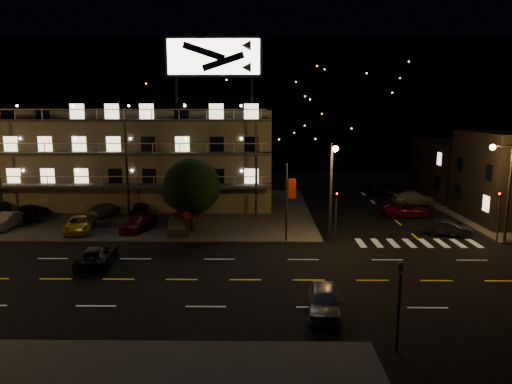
{
  "coord_description": "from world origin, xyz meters",
  "views": [
    {
      "loc": [
        3.01,
        -27.22,
        10.51
      ],
      "look_at": [
        2.58,
        8.0,
        4.19
      ],
      "focal_mm": 32.0,
      "sensor_mm": 36.0,
      "label": 1
    }
  ],
  "objects_px": {
    "lot_car_4": "(177,225)",
    "road_car_east": "(324,300)",
    "tree": "(191,188)",
    "lot_car_2": "(80,224)",
    "road_car_west": "(97,256)",
    "lot_car_7": "(106,209)",
    "side_car_0": "(448,228)"
  },
  "relations": [
    {
      "from": "lot_car_4",
      "to": "road_car_east",
      "type": "xyz_separation_m",
      "value": [
        10.61,
        -15.65,
        -0.08
      ]
    },
    {
      "from": "tree",
      "to": "lot_car_2",
      "type": "bearing_deg",
      "value": -178.54
    },
    {
      "from": "lot_car_2",
      "to": "road_car_west",
      "type": "relative_size",
      "value": 1.01
    },
    {
      "from": "lot_car_7",
      "to": "road_car_west",
      "type": "bearing_deg",
      "value": 125.84
    },
    {
      "from": "road_car_west",
      "to": "side_car_0",
      "type": "bearing_deg",
      "value": -169.1
    },
    {
      "from": "lot_car_4",
      "to": "tree",
      "type": "bearing_deg",
      "value": 0.19
    },
    {
      "from": "tree",
      "to": "side_car_0",
      "type": "relative_size",
      "value": 1.65
    },
    {
      "from": "lot_car_2",
      "to": "road_car_east",
      "type": "bearing_deg",
      "value": -52.52
    },
    {
      "from": "tree",
      "to": "lot_car_7",
      "type": "height_order",
      "value": "tree"
    },
    {
      "from": "lot_car_2",
      "to": "lot_car_7",
      "type": "xyz_separation_m",
      "value": [
        0.19,
        6.21,
        -0.03
      ]
    },
    {
      "from": "road_car_east",
      "to": "road_car_west",
      "type": "xyz_separation_m",
      "value": [
        -14.58,
        7.44,
        -0.06
      ]
    },
    {
      "from": "tree",
      "to": "lot_car_7",
      "type": "bearing_deg",
      "value": 148.01
    },
    {
      "from": "lot_car_2",
      "to": "side_car_0",
      "type": "height_order",
      "value": "lot_car_2"
    },
    {
      "from": "tree",
      "to": "road_car_east",
      "type": "xyz_separation_m",
      "value": [
        9.3,
        -15.92,
        -3.23
      ]
    },
    {
      "from": "lot_car_2",
      "to": "side_car_0",
      "type": "relative_size",
      "value": 1.23
    },
    {
      "from": "lot_car_4",
      "to": "lot_car_7",
      "type": "xyz_separation_m",
      "value": [
        -8.24,
        6.24,
        -0.02
      ]
    },
    {
      "from": "lot_car_4",
      "to": "road_car_east",
      "type": "relative_size",
      "value": 0.9
    },
    {
      "from": "tree",
      "to": "lot_car_7",
      "type": "relative_size",
      "value": 1.48
    },
    {
      "from": "road_car_east",
      "to": "lot_car_4",
      "type": "bearing_deg",
      "value": 130.4
    },
    {
      "from": "lot_car_7",
      "to": "side_car_0",
      "type": "height_order",
      "value": "lot_car_7"
    },
    {
      "from": "tree",
      "to": "road_car_west",
      "type": "xyz_separation_m",
      "value": [
        -5.28,
        -8.47,
        -3.29
      ]
    },
    {
      "from": "tree",
      "to": "road_car_east",
      "type": "distance_m",
      "value": 18.72
    },
    {
      "from": "lot_car_7",
      "to": "lot_car_2",
      "type": "bearing_deg",
      "value": 107.62
    },
    {
      "from": "lot_car_4",
      "to": "side_car_0",
      "type": "relative_size",
      "value": 0.97
    },
    {
      "from": "tree",
      "to": "road_car_west",
      "type": "distance_m",
      "value": 10.51
    },
    {
      "from": "lot_car_2",
      "to": "road_car_east",
      "type": "distance_m",
      "value": 24.66
    },
    {
      "from": "lot_car_2",
      "to": "side_car_0",
      "type": "bearing_deg",
      "value": -13.89
    },
    {
      "from": "lot_car_4",
      "to": "road_car_west",
      "type": "relative_size",
      "value": 0.8
    },
    {
      "from": "tree",
      "to": "side_car_0",
      "type": "xyz_separation_m",
      "value": [
        21.87,
        -0.7,
        -3.3
      ]
    },
    {
      "from": "side_car_0",
      "to": "lot_car_2",
      "type": "bearing_deg",
      "value": 109.96
    },
    {
      "from": "road_car_east",
      "to": "road_car_west",
      "type": "distance_m",
      "value": 16.38
    },
    {
      "from": "lot_car_7",
      "to": "side_car_0",
      "type": "xyz_separation_m",
      "value": [
        31.42,
        -6.67,
        -0.14
      ]
    }
  ]
}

